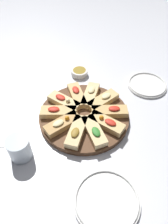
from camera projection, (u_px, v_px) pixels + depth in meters
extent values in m
plane|color=silver|center=(84.00, 118.00, 0.94)|extent=(3.00, 3.00, 0.00)
cylinder|color=#51331E|center=(84.00, 116.00, 0.93)|extent=(0.38, 0.38, 0.02)
cube|color=#E5C689|center=(90.00, 95.00, 0.98)|extent=(0.15, 0.07, 0.03)
ellipsoid|color=beige|center=(91.00, 89.00, 0.98)|extent=(0.05, 0.03, 0.01)
cube|color=#DBB775|center=(77.00, 95.00, 0.98)|extent=(0.16, 0.11, 0.03)
ellipsoid|color=red|center=(76.00, 90.00, 0.98)|extent=(0.06, 0.05, 0.01)
cube|color=#E5C689|center=(64.00, 102.00, 0.95)|extent=(0.11, 0.16, 0.03)
ellipsoid|color=red|center=(60.00, 97.00, 0.95)|extent=(0.05, 0.06, 0.01)
sphere|color=beige|center=(68.00, 101.00, 0.93)|extent=(0.02, 0.02, 0.02)
cube|color=#DBB775|center=(59.00, 112.00, 0.91)|extent=(0.07, 0.16, 0.03)
ellipsoid|color=red|center=(54.00, 109.00, 0.90)|extent=(0.04, 0.05, 0.01)
cube|color=tan|center=(63.00, 124.00, 0.87)|extent=(0.14, 0.14, 0.03)
ellipsoid|color=beige|center=(58.00, 123.00, 0.85)|extent=(0.05, 0.05, 0.01)
sphere|color=orange|center=(67.00, 118.00, 0.86)|extent=(0.02, 0.02, 0.02)
cube|color=#E5C689|center=(77.00, 132.00, 0.84)|extent=(0.16, 0.07, 0.03)
ellipsoid|color=olive|center=(75.00, 132.00, 0.82)|extent=(0.05, 0.03, 0.01)
cube|color=#E5C689|center=(94.00, 131.00, 0.84)|extent=(0.16, 0.12, 0.03)
ellipsoid|color=#2D7A28|center=(96.00, 132.00, 0.82)|extent=(0.06, 0.05, 0.01)
cube|color=#DBB775|center=(106.00, 123.00, 0.87)|extent=(0.11, 0.16, 0.03)
ellipsoid|color=red|center=(110.00, 122.00, 0.85)|extent=(0.05, 0.06, 0.01)
sphere|color=orange|center=(101.00, 118.00, 0.87)|extent=(0.02, 0.02, 0.02)
cube|color=tan|center=(109.00, 112.00, 0.91)|extent=(0.08, 0.16, 0.03)
ellipsoid|color=red|center=(114.00, 108.00, 0.90)|extent=(0.04, 0.05, 0.01)
cube|color=#DBB775|center=(103.00, 101.00, 0.96)|extent=(0.15, 0.14, 0.03)
ellipsoid|color=beige|center=(106.00, 96.00, 0.95)|extent=(0.05, 0.05, 0.01)
cylinder|color=white|center=(147.00, 85.00, 1.08)|extent=(0.19, 0.19, 0.01)
torus|color=white|center=(147.00, 84.00, 1.07)|extent=(0.18, 0.18, 0.01)
cylinder|color=white|center=(107.00, 201.00, 0.70)|extent=(0.22, 0.22, 0.01)
torus|color=white|center=(107.00, 200.00, 0.69)|extent=(0.21, 0.21, 0.01)
cylinder|color=silver|center=(19.00, 148.00, 0.78)|extent=(0.08, 0.08, 0.09)
cube|color=white|center=(2.00, 136.00, 0.87)|extent=(0.13, 0.12, 0.00)
cylinder|color=silver|center=(79.00, 72.00, 1.13)|extent=(0.09, 0.09, 0.03)
cylinder|color=olive|center=(79.00, 70.00, 1.12)|extent=(0.07, 0.07, 0.01)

